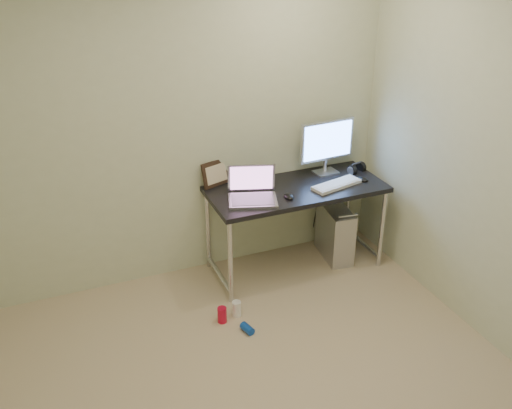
# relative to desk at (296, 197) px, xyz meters

# --- Properties ---
(wall_back) EXTENTS (3.50, 0.02, 2.50)m
(wall_back) POSITION_rel_desk_xyz_m (-0.90, 0.32, 0.59)
(wall_back) COLOR beige
(wall_back) RESTS_ON ground
(desk) EXTENTS (1.44, 0.63, 0.75)m
(desk) POSITION_rel_desk_xyz_m (0.00, 0.00, 0.00)
(desk) COLOR black
(desk) RESTS_ON ground
(tower_computer) EXTENTS (0.26, 0.48, 0.50)m
(tower_computer) POSITION_rel_desk_xyz_m (0.40, 0.02, -0.43)
(tower_computer) COLOR #BCBBC0
(tower_computer) RESTS_ON ground
(cable_a) EXTENTS (0.01, 0.16, 0.69)m
(cable_a) POSITION_rel_desk_xyz_m (0.35, 0.27, -0.26)
(cable_a) COLOR black
(cable_a) RESTS_ON ground
(cable_b) EXTENTS (0.02, 0.11, 0.71)m
(cable_b) POSITION_rel_desk_xyz_m (0.44, 0.25, -0.28)
(cable_b) COLOR black
(cable_b) RESTS_ON ground
(can_red) EXTENTS (0.09, 0.09, 0.12)m
(can_red) POSITION_rel_desk_xyz_m (-0.83, -0.49, -0.60)
(can_red) COLOR red
(can_red) RESTS_ON ground
(can_white) EXTENTS (0.08, 0.08, 0.12)m
(can_white) POSITION_rel_desk_xyz_m (-0.71, -0.46, -0.60)
(can_white) COLOR white
(can_white) RESTS_ON ground
(can_blue) EXTENTS (0.09, 0.12, 0.06)m
(can_blue) POSITION_rel_desk_xyz_m (-0.70, -0.67, -0.63)
(can_blue) COLOR #1142B1
(can_blue) RESTS_ON ground
(laptop) EXTENTS (0.44, 0.40, 0.26)m
(laptop) POSITION_rel_desk_xyz_m (-0.41, -0.06, 0.15)
(laptop) COLOR #BBBCC2
(laptop) RESTS_ON desk
(monitor) EXTENTS (0.50, 0.16, 0.46)m
(monitor) POSITION_rel_desk_xyz_m (0.36, 0.17, 0.36)
(monitor) COLOR #BBBCC2
(monitor) RESTS_ON desk
(keyboard) EXTENTS (0.45, 0.24, 0.03)m
(keyboard) POSITION_rel_desk_xyz_m (0.31, -0.11, 0.10)
(keyboard) COLOR silver
(keyboard) RESTS_ON desk
(mouse_right) EXTENTS (0.09, 0.12, 0.04)m
(mouse_right) POSITION_rel_desk_xyz_m (0.57, -0.09, 0.10)
(mouse_right) COLOR black
(mouse_right) RESTS_ON desk
(mouse_left) EXTENTS (0.08, 0.12, 0.04)m
(mouse_left) POSITION_rel_desk_xyz_m (-0.14, -0.15, 0.11)
(mouse_left) COLOR black
(mouse_left) RESTS_ON desk
(headphones) EXTENTS (0.17, 0.10, 0.10)m
(headphones) POSITION_rel_desk_xyz_m (0.62, 0.09, 0.11)
(headphones) COLOR black
(headphones) RESTS_ON desk
(picture_frame) EXTENTS (0.27, 0.15, 0.21)m
(picture_frame) POSITION_rel_desk_xyz_m (-0.59, 0.29, 0.19)
(picture_frame) COLOR black
(picture_frame) RESTS_ON desk
(webcam) EXTENTS (0.04, 0.04, 0.11)m
(webcam) POSITION_rel_desk_xyz_m (-0.38, 0.26, 0.17)
(webcam) COLOR silver
(webcam) RESTS_ON desk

